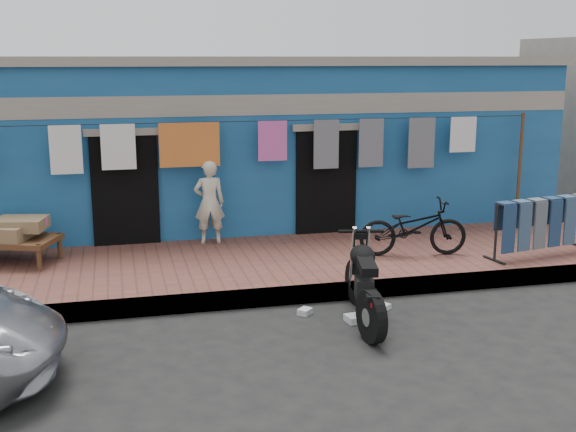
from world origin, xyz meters
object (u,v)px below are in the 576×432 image
at_px(bicycle, 413,221).
at_px(seated_person, 209,202).
at_px(motorcycle, 365,281).
at_px(jeans_rack, 543,226).

bearing_deg(bicycle, seated_person, 72.31).
distance_m(bicycle, motorcycle, 2.56).
height_order(bicycle, motorcycle, bicycle).
relative_size(seated_person, bicycle, 0.83).
distance_m(motorcycle, jeans_rack, 3.89).
bearing_deg(seated_person, motorcycle, 114.36).
distance_m(bicycle, jeans_rack, 2.07).
relative_size(bicycle, motorcycle, 0.95).
height_order(seated_person, jeans_rack, seated_person).
bearing_deg(jeans_rack, motorcycle, -156.10).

